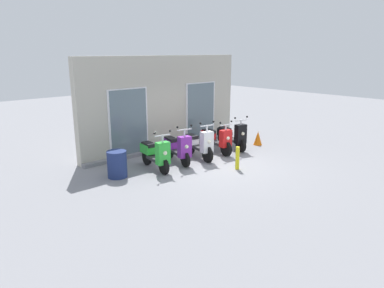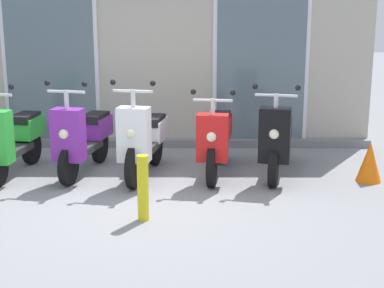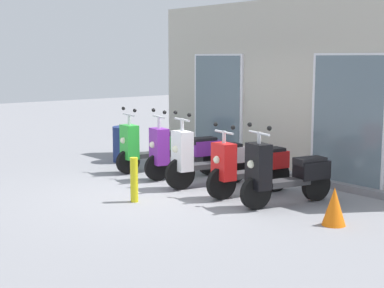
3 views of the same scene
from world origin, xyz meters
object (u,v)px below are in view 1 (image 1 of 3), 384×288
Objects in this scene: scooter_purple at (177,147)px; scooter_white at (199,144)px; traffic_cone at (258,138)px; scooter_green at (155,154)px; curb_bollard at (237,158)px; trash_bin at (117,164)px; scooter_black at (232,136)px; scooter_red at (216,139)px.

scooter_white is (0.81, -0.12, 0.00)m from scooter_purple.
scooter_purple is 3.00× the size of traffic_cone.
scooter_white is at bearing -1.87° from scooter_green.
curb_bollard is (0.93, -1.69, -0.16)m from scooter_purple.
trash_bin is at bearing 176.56° from scooter_purple.
scooter_white is 2.31× the size of curb_bollard.
scooter_white is 1.74m from scooter_black.
scooter_white reaches higher than curb_bollard.
scooter_white is at bearing 175.88° from traffic_cone.
scooter_purple is at bearing 118.89° from curb_bollard.
scooter_red is 2.13× the size of trash_bin.
scooter_green reaches higher than traffic_cone.
scooter_green is 2.46m from curb_bollard.
scooter_green is 0.92m from scooter_purple.
scooter_white is 0.95m from scooter_red.
curb_bollard is at bearing -61.11° from scooter_purple.
scooter_purple is at bearing 171.42° from scooter_white.
scooter_black is (1.74, 0.09, -0.02)m from scooter_white.
traffic_cone is 5.81m from trash_bin.
scooter_white is 3.10× the size of traffic_cone.
scooter_green reaches higher than scooter_red.
scooter_red is at bearing 178.13° from scooter_black.
scooter_white is 2.89m from traffic_cone.
trash_bin is at bearing 175.12° from scooter_white.
scooter_green is at bearing -179.51° from scooter_black.
trash_bin is at bearing 177.99° from scooter_black.
scooter_black is 2.11× the size of trash_bin.
scooter_red reaches higher than curb_bollard.
scooter_white is at bearing -4.88° from trash_bin.
scooter_black reaches higher than curb_bollard.
scooter_white reaches higher than scooter_red.
scooter_white reaches higher than scooter_green.
scooter_green is 2.67m from scooter_red.
scooter_green is at bearing -178.81° from scooter_red.
scooter_red is 2.32× the size of curb_bollard.
scooter_red reaches higher than trash_bin.
scooter_red is 1.01× the size of scooter_black.
scooter_red is (2.67, 0.06, -0.01)m from scooter_green.
scooter_white is 1.58m from curb_bollard.
scooter_purple is at bearing -3.44° from trash_bin.
scooter_green is at bearing 178.13° from scooter_white.
scooter_red reaches higher than traffic_cone.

